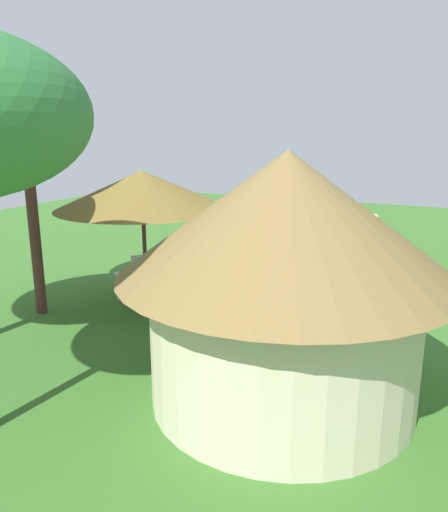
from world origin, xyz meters
name	(u,v)px	position (x,y,z in m)	size (l,w,h in m)	color
ground_plane	(262,287)	(0.00, 0.00, 0.00)	(36.00, 36.00, 0.00)	#3D722B
thatched_hut	(285,267)	(-2.40, 5.23, 2.18)	(5.15, 5.15, 3.95)	beige
shade_umbrella	(142,190)	(2.21, 2.36, 2.83)	(4.21, 4.21, 3.29)	#492B29
patio_dining_table	(146,277)	(2.21, 2.36, 0.66)	(1.52, 1.21, 0.74)	silver
patio_chair_west_end	(164,296)	(1.23, 3.07, 0.52)	(0.60, 0.60, 0.90)	silver
patio_chair_near_lawn	(140,269)	(3.03, 1.47, 0.52)	(0.61, 0.61, 0.90)	silver
guest_beside_umbrella	(205,253)	(1.46, 0.61, 0.97)	(0.44, 0.46, 1.61)	black
standing_watcher	(374,236)	(-2.37, -3.39, 1.04)	(0.57, 0.38, 1.72)	black
striped_lounge_chair	(227,289)	(0.49, 1.24, 0.25)	(0.84, 0.97, 0.58)	#CE4040
zebra_nearest_camera	(339,250)	(-1.85, -0.93, 1.05)	(1.71, 1.63, 1.59)	silver
zebra_by_umbrella	(239,233)	(1.58, -1.95, 1.02)	(0.80, 2.13, 1.56)	silver
acacia_tree_right_background	(23,113)	(4.03, 4.08, 4.57)	(2.75, 2.75, 5.45)	#512D28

